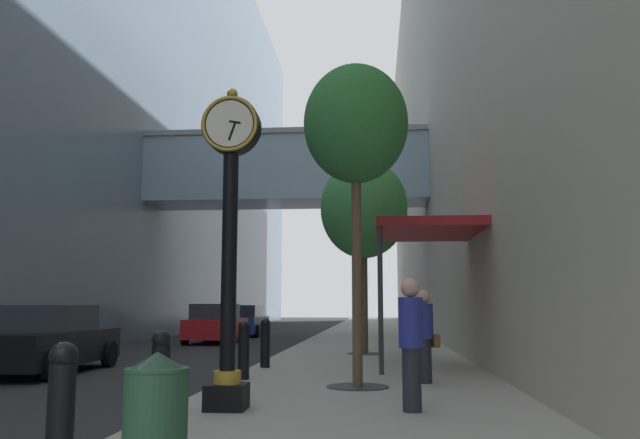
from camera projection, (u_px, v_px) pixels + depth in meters
ground_plane at (312, 340)px, 29.49m from camera, size 110.00×110.00×0.00m
sidewalk_right at (371, 336)px, 32.23m from camera, size 5.36×80.00×0.14m
building_block_left at (97, 67)px, 35.38m from camera, size 22.37×80.00×29.12m
building_block_right at (508, 74)px, 33.38m from camera, size 9.00×80.00×26.88m
street_clock at (230, 228)px, 9.23m from camera, size 0.84×0.55×4.60m
bollard_nearest at (61, 408)px, 5.30m from camera, size 0.23×0.23×1.13m
bollard_second at (160, 376)px, 7.74m from camera, size 0.23×0.23×1.13m
bollard_fourth at (244, 349)px, 12.63m from camera, size 0.23×0.23×1.13m
bollard_fifth at (265, 342)px, 15.07m from camera, size 0.23×0.23×1.13m
street_tree_near at (356, 127)px, 11.98m from camera, size 1.94×1.94×5.89m
street_tree_mid_near at (364, 209)px, 19.76m from camera, size 2.66×2.66×5.90m
trash_bin at (156, 416)px, 5.25m from camera, size 0.53×0.53×1.05m
pedestrian_walking at (425, 334)px, 12.08m from camera, size 0.51×0.43×1.71m
pedestrian_by_clock at (411, 340)px, 8.86m from camera, size 0.47×0.47×1.80m
storefront_awning at (425, 233)px, 15.32m from camera, size 2.40×3.60×3.30m
car_blue_near at (245, 321)px, 33.27m from camera, size 2.05×4.69×1.58m
car_black_mid at (46, 340)px, 15.06m from camera, size 2.15×4.75×1.57m
car_red_far at (216, 324)px, 27.16m from camera, size 2.07×4.22×1.63m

